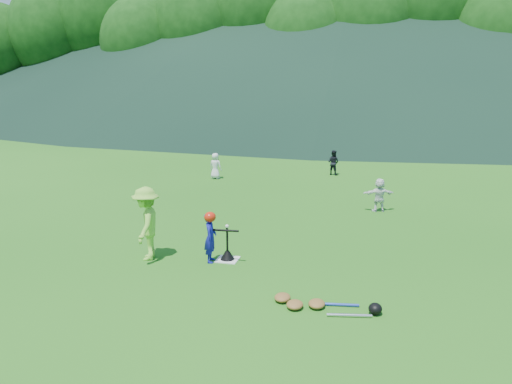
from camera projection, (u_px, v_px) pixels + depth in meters
ground at (228, 260)px, 10.46m from camera, size 120.00×120.00×0.00m
home_plate at (228, 259)px, 10.46m from camera, size 0.45×0.45×0.02m
baseball at (227, 226)px, 10.29m from camera, size 0.08×0.08×0.08m
batter_child at (210, 238)px, 10.26m from camera, size 0.31×0.42×1.04m
adult_coach at (147, 223)px, 10.37m from camera, size 0.80×1.11×1.55m
fielder_a at (215, 166)px, 18.65m from camera, size 0.52×0.39×0.97m
fielder_b at (333, 163)px, 19.39m from camera, size 0.56×0.50×0.97m
fielder_d at (379, 195)px, 14.13m from camera, size 0.93×0.55×0.96m
batting_tee at (227, 254)px, 10.43m from camera, size 0.30×0.30×0.68m
batter_gear at (211, 218)px, 10.16m from camera, size 0.73×0.26×0.40m
equipment_pile at (317, 304)px, 8.29m from camera, size 1.80×0.58×0.19m
outfield_fence at (339, 119)px, 36.78m from camera, size 70.07×0.08×1.33m
tree_line at (351, 20)px, 40.54m from camera, size 70.04×11.40×14.82m
distant_hills at (323, 10)px, 86.20m from camera, size 155.00×140.00×32.00m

